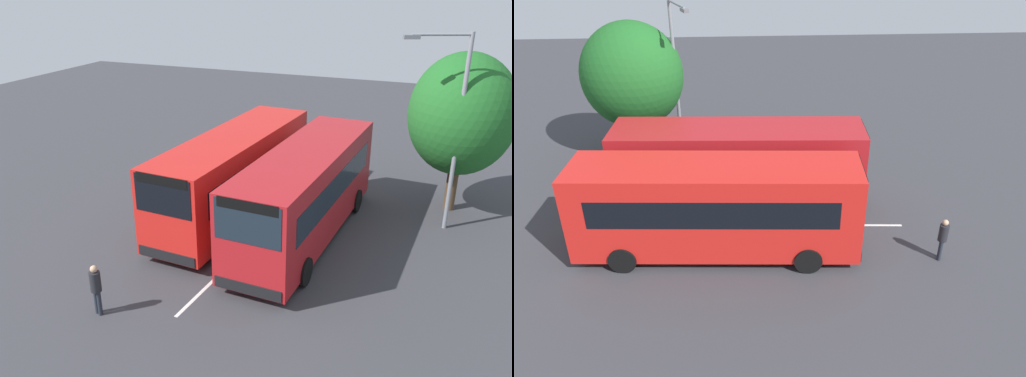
# 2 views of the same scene
# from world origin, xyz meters

# --- Properties ---
(ground_plane) EXTENTS (64.45, 64.45, 0.00)m
(ground_plane) POSITION_xyz_m (0.00, 0.00, 0.00)
(ground_plane) COLOR #38383D
(bus_far_left) EXTENTS (9.92, 3.03, 3.43)m
(bus_far_left) POSITION_xyz_m (-0.72, -1.67, 1.87)
(bus_far_left) COLOR red
(bus_far_left) RESTS_ON ground
(bus_center_left) EXTENTS (9.90, 2.95, 3.43)m
(bus_center_left) POSITION_xyz_m (0.08, 1.53, 1.87)
(bus_center_left) COLOR #AD191E
(bus_center_left) RESTS_ON ground
(pedestrian) EXTENTS (0.41, 0.41, 1.61)m
(pedestrian) POSITION_xyz_m (6.99, -2.59, 0.95)
(pedestrian) COLOR #232833
(pedestrian) RESTS_ON ground
(street_lamp) EXTENTS (1.10, 2.29, 7.44)m
(street_lamp) POSITION_xyz_m (-2.65, 6.20, 4.30)
(street_lamp) COLOR gray
(street_lamp) RESTS_ON ground
(depot_tree) EXTENTS (4.63, 4.16, 6.53)m
(depot_tree) POSITION_xyz_m (-4.70, 6.45, 4.09)
(depot_tree) COLOR #4C3823
(depot_tree) RESTS_ON ground
(lane_stripe_outer_left) EXTENTS (12.62, 0.97, 0.01)m
(lane_stripe_outer_left) POSITION_xyz_m (0.00, 0.00, 0.00)
(lane_stripe_outer_left) COLOR silver
(lane_stripe_outer_left) RESTS_ON ground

